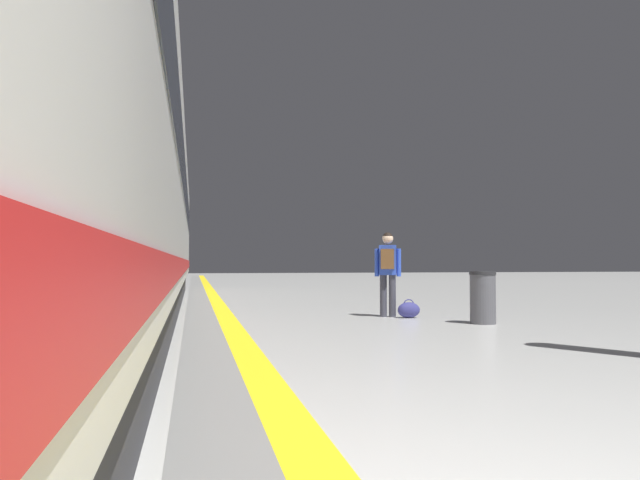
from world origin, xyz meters
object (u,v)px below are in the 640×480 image
high_speed_train (65,149)px  duffel_bag_near (409,310)px  waste_bin (483,297)px  passenger_near (388,267)px

high_speed_train → duffel_bag_near: 6.81m
duffel_bag_near → waste_bin: bearing=-56.5°
passenger_near → waste_bin: bearing=-53.2°
passenger_near → waste_bin: 2.07m
high_speed_train → passenger_near: bearing=31.2°
high_speed_train → duffel_bag_near: (5.67, 2.95, -2.35)m
duffel_bag_near → waste_bin: 1.62m
passenger_near → waste_bin: passenger_near is taller
high_speed_train → waste_bin: (6.54, 1.62, -2.05)m
high_speed_train → passenger_near: 6.43m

